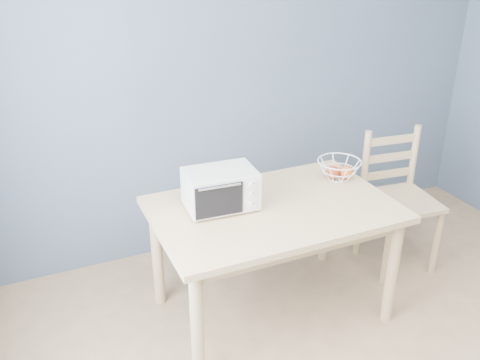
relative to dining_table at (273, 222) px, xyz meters
name	(u,v)px	position (x,y,z in m)	size (l,w,h in m)	color
dining_table	(273,222)	(0.00, 0.00, 0.00)	(1.40, 0.90, 0.75)	#D8B681
toaster_oven	(218,189)	(-0.30, 0.11, 0.23)	(0.42, 0.31, 0.24)	beige
fruit_basket	(338,169)	(0.55, 0.17, 0.17)	(0.34, 0.34, 0.13)	white
dining_chair	(397,201)	(1.07, 0.16, -0.17)	(0.50, 0.50, 0.97)	#D8B681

